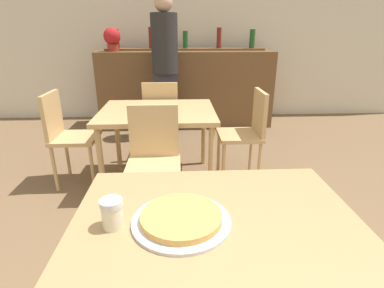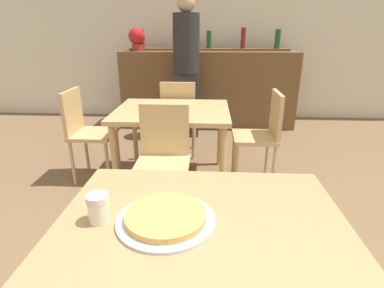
# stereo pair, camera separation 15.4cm
# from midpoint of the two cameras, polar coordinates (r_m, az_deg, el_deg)

# --- Properties ---
(wall_back) EXTENTS (8.00, 0.05, 2.80)m
(wall_back) POSITION_cam_midpoint_polar(r_m,az_deg,el_deg) (5.13, -2.33, 20.76)
(wall_back) COLOR silver
(wall_back) RESTS_ON ground_plane
(dining_table_near) EXTENTS (1.06, 0.88, 0.76)m
(dining_table_near) POSITION_cam_midpoint_polar(r_m,az_deg,el_deg) (1.15, 0.80, -18.57)
(dining_table_near) COLOR #A87F51
(dining_table_near) RESTS_ON ground_plane
(dining_table_far) EXTENTS (1.05, 0.87, 0.72)m
(dining_table_far) POSITION_cam_midpoint_polar(r_m,az_deg,el_deg) (2.82, -8.12, 4.91)
(dining_table_far) COLOR tan
(dining_table_far) RESTS_ON ground_plane
(bar_counter) EXTENTS (2.60, 0.56, 1.12)m
(bar_counter) POSITION_cam_midpoint_polar(r_m,az_deg,el_deg) (4.70, -2.10, 10.46)
(bar_counter) COLOR brown
(bar_counter) RESTS_ON ground_plane
(bar_back_shelf) EXTENTS (2.39, 0.24, 0.33)m
(bar_back_shelf) POSITION_cam_midpoint_polar(r_m,az_deg,el_deg) (4.77, -2.00, 18.16)
(bar_back_shelf) COLOR brown
(bar_back_shelf) RESTS_ON bar_counter
(chair_far_side_front) EXTENTS (0.40, 0.40, 0.89)m
(chair_far_side_front) POSITION_cam_midpoint_polar(r_m,az_deg,el_deg) (2.28, -9.23, -2.23)
(chair_far_side_front) COLOR tan
(chair_far_side_front) RESTS_ON ground_plane
(chair_far_side_back) EXTENTS (0.40, 0.40, 0.89)m
(chair_far_side_back) POSITION_cam_midpoint_polar(r_m,az_deg,el_deg) (3.43, -7.17, 5.75)
(chair_far_side_back) COLOR tan
(chair_far_side_back) RESTS_ON ground_plane
(chair_far_side_left) EXTENTS (0.40, 0.40, 0.89)m
(chair_far_side_left) POSITION_cam_midpoint_polar(r_m,az_deg,el_deg) (3.05, -24.17, 2.11)
(chair_far_side_left) COLOR tan
(chair_far_side_left) RESTS_ON ground_plane
(chair_far_side_right) EXTENTS (0.40, 0.40, 0.89)m
(chair_far_side_right) POSITION_cam_midpoint_polar(r_m,az_deg,el_deg) (2.90, 9.06, 2.82)
(chair_far_side_right) COLOR tan
(chair_far_side_right) RESTS_ON ground_plane
(pizza_tray) EXTENTS (0.36, 0.36, 0.04)m
(pizza_tray) POSITION_cam_midpoint_polar(r_m,az_deg,el_deg) (1.11, -6.16, -14.07)
(pizza_tray) COLOR silver
(pizza_tray) RESTS_ON dining_table_near
(cheese_shaker) EXTENTS (0.08, 0.08, 0.11)m
(cheese_shaker) POSITION_cam_midpoint_polar(r_m,az_deg,el_deg) (1.12, -18.92, -12.48)
(cheese_shaker) COLOR beige
(cheese_shaker) RESTS_ON dining_table_near
(person_standing) EXTENTS (0.34, 0.34, 1.84)m
(person_standing) POSITION_cam_midpoint_polar(r_m,az_deg,el_deg) (4.07, -6.27, 15.06)
(person_standing) COLOR #2D2D38
(person_standing) RESTS_ON ground_plane
(potted_plant) EXTENTS (0.24, 0.24, 0.33)m
(potted_plant) POSITION_cam_midpoint_polar(r_m,az_deg,el_deg) (4.68, -15.94, 18.85)
(potted_plant) COLOR maroon
(potted_plant) RESTS_ON bar_counter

